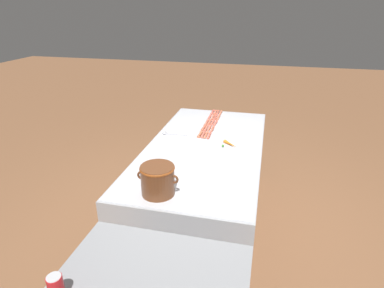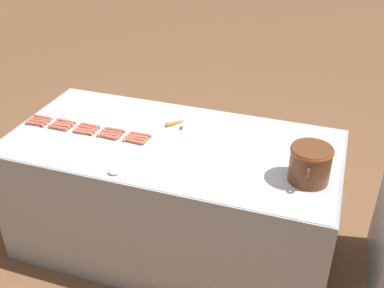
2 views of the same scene
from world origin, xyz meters
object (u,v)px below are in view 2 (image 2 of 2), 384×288
hot_dog_8 (112,132)px  hot_dog_14 (136,139)px  hot_dog_1 (66,121)px  hot_dog_12 (86,130)px  hot_dog_9 (138,137)px  hot_dog_11 (61,125)px  hot_dog_3 (115,130)px  carrot (177,122)px  hot_dog_4 (141,134)px  hot_dog_10 (38,122)px  hot_dog_15 (35,124)px  hot_dog_7 (87,128)px  hot_dog_13 (110,135)px  hot_dog_17 (83,132)px  hot_dog_6 (64,124)px  hot_dog_18 (108,137)px  hot_dog_0 (43,117)px  bean_pot (310,163)px  hot_dog_19 (134,141)px  serving_spoon (117,169)px  hot_dog_16 (58,128)px  hot_dog_5 (41,120)px  hot_dog_2 (91,126)px

hot_dog_8 → hot_dog_14: bearing=81.0°
hot_dog_1 → hot_dog_12: size_ratio=1.00×
hot_dog_9 → hot_dog_11: (0.03, -0.58, 0.00)m
hot_dog_3 → carrot: 0.44m
hot_dog_4 → hot_dog_10: (0.07, -0.77, 0.00)m
hot_dog_15 → hot_dog_7: bearing=99.9°
hot_dog_7 → hot_dog_14: size_ratio=1.00×
hot_dog_13 → hot_dog_17: size_ratio=1.00×
hot_dog_15 → hot_dog_6: bearing=108.9°
hot_dog_8 → hot_dog_10: 0.57m
hot_dog_14 → hot_dog_18: same height
hot_dog_1 → hot_dog_17: size_ratio=1.00×
hot_dog_12 → hot_dog_18: 0.19m
hot_dog_9 → hot_dog_0: bearing=-92.5°
hot_dog_4 → hot_dog_10: bearing=-85.0°
hot_dog_1 → hot_dog_15: bearing=-61.3°
hot_dog_7 → bean_pot: 1.53m
bean_pot → hot_dog_11: bearing=-93.0°
hot_dog_19 → serving_spoon: hot_dog_19 is taller
bean_pot → hot_dog_3: bearing=-96.8°
hot_dog_1 → hot_dog_11: size_ratio=1.00×
hot_dog_11 → hot_dog_15: size_ratio=1.00×
hot_dog_15 → serving_spoon: bearing=68.3°
hot_dog_15 → hot_dog_19: bearing=90.2°
carrot → hot_dog_0: bearing=-76.1°
hot_dog_8 → hot_dog_13: bearing=5.4°
hot_dog_14 → hot_dog_0: bearing=-94.9°
hot_dog_10 → hot_dog_12: (0.00, 0.38, 0.00)m
hot_dog_0 → hot_dog_9: bearing=87.5°
hot_dog_16 → bean_pot: 1.72m
hot_dog_5 → hot_dog_7: (-0.00, 0.38, 0.00)m
hot_dog_0 → hot_dog_11: 0.20m
hot_dog_1 → hot_dog_18: 0.40m
hot_dog_19 → carrot: bearing=151.4°
hot_dog_3 → hot_dog_17: size_ratio=1.00×
bean_pot → hot_dog_5: bearing=-93.6°
hot_dog_8 → bean_pot: bearing=84.9°
hot_dog_1 → serving_spoon: 0.74m
hot_dog_6 → hot_dog_12: same height
hot_dog_17 → carrot: size_ratio=1.07×
hot_dog_17 → hot_dog_18: same height
hot_dog_7 → hot_dog_19: (0.06, 0.38, 0.00)m
hot_dog_17 → hot_dog_19: 0.38m
hot_dog_0 → hot_dog_13: (0.07, 0.58, 0.00)m
hot_dog_13 → hot_dog_7: bearing=-99.9°
hot_dog_13 → bean_pot: bean_pot is taller
carrot → hot_dog_6: bearing=-70.3°
hot_dog_12 → bean_pot: size_ratio=0.52×
hot_dog_12 → hot_dog_15: same height
hot_dog_14 → hot_dog_2: bearing=-100.1°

